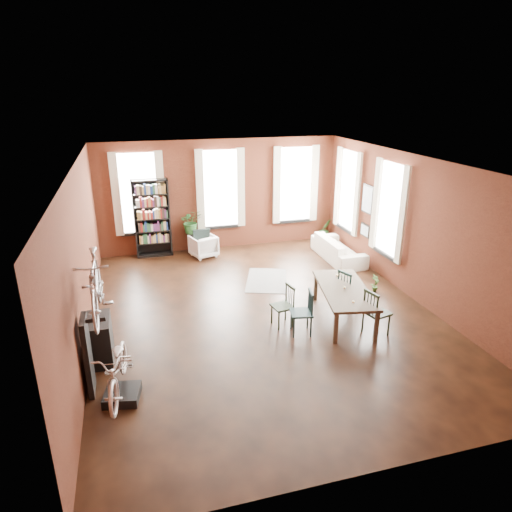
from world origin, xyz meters
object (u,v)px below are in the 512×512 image
object	(u,v)px
dining_chair_c	(377,312)
bike_trainer	(122,395)
cream_sofa	(339,245)
plant_stand	(193,242)
console_table	(100,339)
dining_chair_b	(282,306)
dining_chair_a	(301,313)
bookshelf	(152,218)
dining_chair_d	(349,290)
white_armchair	(203,245)
dining_table	(343,304)
bicycle_floor	(116,347)

from	to	relation	value
dining_chair_c	bike_trainer	world-z (taller)	dining_chair_c
cream_sofa	bike_trainer	size ratio (longest dim) A/B	3.97
bike_trainer	plant_stand	xyz separation A→B (m)	(2.04, 6.45, 0.21)
dining_chair_c	console_table	size ratio (longest dim) A/B	1.17
dining_chair_b	dining_chair_c	bearing A→B (deg)	54.47
dining_chair_a	console_table	distance (m)	3.74
bookshelf	bike_trainer	distance (m)	6.60
bookshelf	bike_trainer	bearing A→B (deg)	-98.30
cream_sofa	plant_stand	distance (m)	4.21
dining_chair_d	bike_trainer	xyz separation A→B (m)	(-4.78, -1.86, -0.38)
white_armchair	dining_chair_c	bearing A→B (deg)	97.89
dining_chair_c	bookshelf	size ratio (longest dim) A/B	0.43
dining_chair_a	dining_chair_b	world-z (taller)	dining_chair_a
dining_chair_a	plant_stand	bearing A→B (deg)	-154.85
dining_table	console_table	distance (m)	4.80
white_armchair	bike_trainer	bearing A→B (deg)	51.36
dining_chair_a	bicycle_floor	size ratio (longest dim) A/B	0.55
bike_trainer	bicycle_floor	size ratio (longest dim) A/B	0.33
white_armchair	bike_trainer	size ratio (longest dim) A/B	1.30
dining_chair_c	white_armchair	size ratio (longest dim) A/B	1.37
dining_table	plant_stand	distance (m)	5.53
dining_table	bike_trainer	distance (m)	4.70
dining_chair_b	cream_sofa	size ratio (longest dim) A/B	0.41
dining_chair_d	bookshelf	world-z (taller)	bookshelf
dining_chair_a	white_armchair	world-z (taller)	dining_chair_a
bike_trainer	plant_stand	distance (m)	6.77
bookshelf	bicycle_floor	distance (m)	6.54
dining_chair_c	white_armchair	bearing A→B (deg)	11.93
bookshelf	dining_chair_b	bearing A→B (deg)	-65.67
dining_chair_a	bike_trainer	bearing A→B (deg)	-60.45
bookshelf	white_armchair	size ratio (longest dim) A/B	3.22
dining_chair_c	bookshelf	distance (m)	6.92
bicycle_floor	bookshelf	bearing A→B (deg)	88.61
dining_chair_a	dining_chair_d	xyz separation A→B (m)	(1.38, 0.70, 0.01)
console_table	plant_stand	size ratio (longest dim) A/B	1.38
bike_trainer	bicycle_floor	world-z (taller)	bicycle_floor
white_armchair	bike_trainer	distance (m)	6.41
cream_sofa	bicycle_floor	distance (m)	7.61
bookshelf	white_armchair	distance (m)	1.61
white_armchair	bike_trainer	xyz separation A→B (m)	(-2.28, -5.98, -0.27)
dining_chair_d	bookshelf	size ratio (longest dim) A/B	0.41
bookshelf	console_table	xyz separation A→B (m)	(-1.28, -5.20, -0.70)
dining_table	bicycle_floor	world-z (taller)	bicycle_floor
dining_table	dining_chair_b	xyz separation A→B (m)	(-1.30, 0.09, 0.08)
dining_chair_d	white_armchair	distance (m)	4.82
dining_chair_d	white_armchair	bearing A→B (deg)	10.88
dining_chair_a	white_armchair	xyz separation A→B (m)	(-1.12, 4.82, -0.10)
dining_table	dining_chair_c	bearing A→B (deg)	-53.39
dining_table	dining_chair_a	distance (m)	1.10
bookshelf	console_table	world-z (taller)	bookshelf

